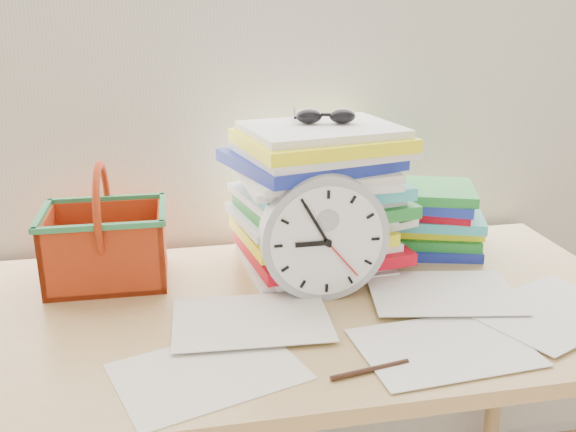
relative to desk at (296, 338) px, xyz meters
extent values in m
cube|color=beige|center=(0.00, 0.38, 0.62)|extent=(2.40, 0.01, 2.50)
cube|color=tan|center=(0.00, 0.00, 0.06)|extent=(1.40, 0.70, 0.03)
cylinder|color=tan|center=(-0.65, 0.30, -0.32)|extent=(0.04, 0.04, 0.72)
cylinder|color=tan|center=(0.65, 0.30, -0.32)|extent=(0.04, 0.04, 0.72)
cylinder|color=#A2A3A7|center=(0.06, 0.03, 0.20)|extent=(0.26, 0.05, 0.26)
cylinder|color=black|center=(0.07, -0.26, 0.08)|extent=(0.14, 0.03, 0.01)
camera|label=1|loc=(-0.24, -1.12, 0.66)|focal=40.00mm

